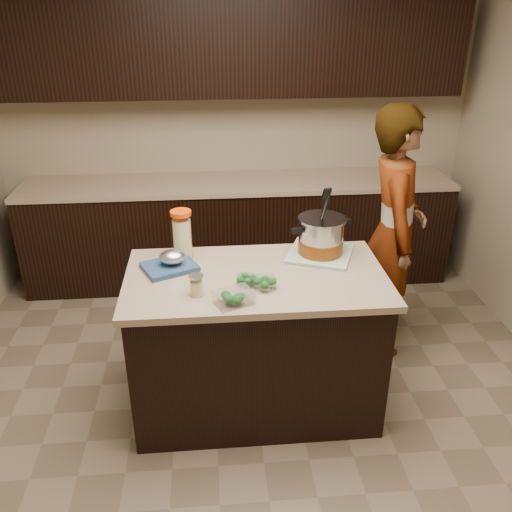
% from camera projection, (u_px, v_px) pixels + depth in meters
% --- Properties ---
extents(ground_plane, '(4.00, 4.00, 0.00)m').
position_uv_depth(ground_plane, '(256.00, 401.00, 3.41)').
color(ground_plane, brown).
rests_on(ground_plane, ground).
extents(room_shell, '(4.04, 4.04, 2.72)m').
position_uv_depth(room_shell, '(256.00, 129.00, 2.66)').
color(room_shell, tan).
rests_on(room_shell, ground).
extents(back_cabinets, '(3.60, 0.63, 2.33)m').
position_uv_depth(back_cabinets, '(238.00, 175.00, 4.56)').
color(back_cabinets, black).
rests_on(back_cabinets, ground).
extents(island, '(1.46, 0.81, 0.90)m').
position_uv_depth(island, '(256.00, 342.00, 3.21)').
color(island, black).
rests_on(island, ground).
extents(dish_towel, '(0.47, 0.47, 0.02)m').
position_uv_depth(dish_towel, '(320.00, 254.00, 3.25)').
color(dish_towel, '#598460').
rests_on(dish_towel, island).
extents(stock_pot, '(0.38, 0.36, 0.40)m').
position_uv_depth(stock_pot, '(321.00, 238.00, 3.20)').
color(stock_pot, '#B7B7BC').
rests_on(stock_pot, dish_towel).
extents(lemonade_pitcher, '(0.15, 0.15, 0.29)m').
position_uv_depth(lemonade_pitcher, '(182.00, 237.00, 3.16)').
color(lemonade_pitcher, '#D2C680').
rests_on(lemonade_pitcher, island).
extents(mason_jar, '(0.10, 0.10, 0.12)m').
position_uv_depth(mason_jar, '(196.00, 286.00, 2.80)').
color(mason_jar, '#D2C680').
rests_on(mason_jar, island).
extents(broccoli_tub_left, '(0.12, 0.12, 0.05)m').
position_uv_depth(broccoli_tub_left, '(246.00, 280.00, 2.92)').
color(broccoli_tub_left, silver).
rests_on(broccoli_tub_left, island).
extents(broccoli_tub_right, '(0.17, 0.17, 0.06)m').
position_uv_depth(broccoli_tub_right, '(265.00, 284.00, 2.88)').
color(broccoli_tub_right, silver).
rests_on(broccoli_tub_right, island).
extents(broccoli_tub_rect, '(0.22, 0.20, 0.07)m').
position_uv_depth(broccoli_tub_rect, '(233.00, 298.00, 2.74)').
color(broccoli_tub_rect, silver).
rests_on(broccoli_tub_rect, island).
extents(blue_tray, '(0.35, 0.33, 0.11)m').
position_uv_depth(blue_tray, '(171.00, 263.00, 3.07)').
color(blue_tray, navy).
rests_on(blue_tray, island).
extents(person, '(0.54, 0.70, 1.72)m').
position_uv_depth(person, '(393.00, 233.00, 3.64)').
color(person, gray).
rests_on(person, ground).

